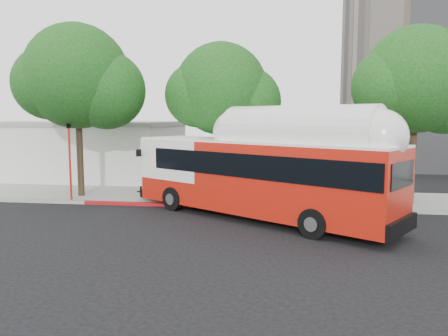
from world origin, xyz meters
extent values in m
plane|color=black|center=(0.00, 0.00, 0.00)|extent=(120.00, 120.00, 0.00)
cube|color=gray|center=(0.00, 6.50, 0.07)|extent=(60.00, 5.00, 0.15)
cube|color=gray|center=(0.00, 3.90, 0.07)|extent=(60.00, 0.30, 0.15)
cube|color=#A01114|center=(-3.00, 3.90, 0.08)|extent=(10.00, 0.32, 0.16)
cylinder|color=#2D2116|center=(-9.00, 5.50, 3.04)|extent=(0.36, 0.36, 6.08)
sphere|color=#123F12|center=(-9.00, 5.50, 6.84)|extent=(5.80, 5.80, 5.80)
sphere|color=#123F12|center=(-7.41, 5.70, 6.08)|extent=(4.35, 4.35, 4.35)
cylinder|color=#2D2116|center=(-1.00, 6.00, 2.72)|extent=(0.36, 0.36, 5.44)
sphere|color=#123F12|center=(-1.00, 6.00, 6.12)|extent=(5.00, 5.00, 5.00)
sphere|color=#123F12|center=(0.38, 6.20, 5.44)|extent=(3.75, 3.75, 3.75)
cylinder|color=#2D2116|center=(9.00, 5.80, 2.88)|extent=(0.36, 0.36, 5.76)
sphere|color=#123F12|center=(9.00, 5.80, 6.48)|extent=(5.40, 5.40, 5.40)
sphere|color=#123F12|center=(10.48, 6.00, 5.76)|extent=(4.05, 4.05, 4.05)
cube|color=silver|center=(-14.00, 14.00, 2.00)|extent=(16.00, 10.00, 4.00)
cube|color=gray|center=(-14.00, 14.00, 4.10)|extent=(16.20, 10.20, 0.30)
cube|color=#B5190C|center=(1.23, 1.80, 1.92)|extent=(12.28, 9.23, 3.09)
cube|color=black|center=(1.68, 1.51, 2.56)|extent=(11.23, 8.60, 1.01)
cube|color=white|center=(1.23, 1.80, 3.51)|extent=(12.23, 9.16, 0.11)
cube|color=white|center=(3.03, 0.65, 3.79)|extent=(6.90, 5.47, 0.59)
cube|color=black|center=(-4.66, 5.56, 0.53)|extent=(1.75, 2.08, 0.06)
imported|color=navy|center=(-4.66, 5.56, 1.05)|extent=(1.52, 1.89, 0.96)
cylinder|color=red|center=(-8.95, 4.21, 2.01)|extent=(0.12, 0.12, 4.02)
cube|color=black|center=(-8.95, 4.21, 4.13)|extent=(0.05, 0.40, 0.25)
camera|label=1|loc=(2.47, -17.72, 4.60)|focal=35.00mm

